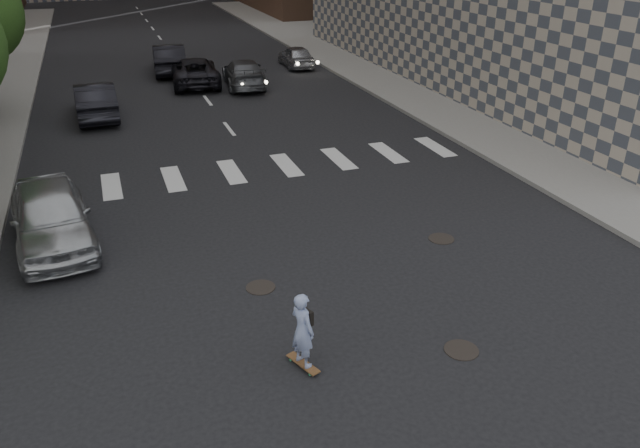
{
  "coord_description": "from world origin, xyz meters",
  "views": [
    {
      "loc": [
        -4.92,
        -11.16,
        7.74
      ],
      "look_at": [
        -0.42,
        1.46,
        1.3
      ],
      "focal_mm": 35.0,
      "sensor_mm": 36.0,
      "label": 1
    }
  ],
  "objects_px": {
    "silver_sedan": "(51,216)",
    "traffic_car_c": "(194,71)",
    "traffic_car_e": "(169,59)",
    "traffic_car_a": "(96,100)",
    "skateboarder": "(303,330)",
    "traffic_car_b": "(244,73)",
    "traffic_car_d": "(296,56)"
  },
  "relations": [
    {
      "from": "traffic_car_a",
      "to": "traffic_car_c",
      "type": "xyz_separation_m",
      "value": [
        5.13,
        4.9,
        -0.07
      ]
    },
    {
      "from": "silver_sedan",
      "to": "traffic_car_a",
      "type": "height_order",
      "value": "silver_sedan"
    },
    {
      "from": "traffic_car_a",
      "to": "traffic_car_d",
      "type": "bearing_deg",
      "value": -148.51
    },
    {
      "from": "skateboarder",
      "to": "traffic_car_e",
      "type": "bearing_deg",
      "value": 66.7
    },
    {
      "from": "silver_sedan",
      "to": "traffic_car_e",
      "type": "xyz_separation_m",
      "value": [
        5.71,
        20.72,
        0.0
      ]
    },
    {
      "from": "traffic_car_b",
      "to": "silver_sedan",
      "type": "bearing_deg",
      "value": 66.85
    },
    {
      "from": "traffic_car_a",
      "to": "traffic_car_e",
      "type": "xyz_separation_m",
      "value": [
        4.24,
        8.33,
        0.03
      ]
    },
    {
      "from": "traffic_car_c",
      "to": "traffic_car_e",
      "type": "distance_m",
      "value": 3.55
    },
    {
      "from": "traffic_car_a",
      "to": "traffic_car_c",
      "type": "distance_m",
      "value": 7.09
    },
    {
      "from": "traffic_car_a",
      "to": "traffic_car_e",
      "type": "height_order",
      "value": "traffic_car_e"
    },
    {
      "from": "silver_sedan",
      "to": "traffic_car_c",
      "type": "xyz_separation_m",
      "value": [
        6.6,
        17.28,
        -0.1
      ]
    },
    {
      "from": "silver_sedan",
      "to": "traffic_car_c",
      "type": "bearing_deg",
      "value": 62.41
    },
    {
      "from": "skateboarder",
      "to": "traffic_car_e",
      "type": "height_order",
      "value": "skateboarder"
    },
    {
      "from": "traffic_car_b",
      "to": "traffic_car_a",
      "type": "bearing_deg",
      "value": 32.02
    },
    {
      "from": "silver_sedan",
      "to": "traffic_car_a",
      "type": "relative_size",
      "value": 1.0
    },
    {
      "from": "traffic_car_d",
      "to": "traffic_car_e",
      "type": "height_order",
      "value": "traffic_car_e"
    },
    {
      "from": "traffic_car_a",
      "to": "traffic_car_b",
      "type": "bearing_deg",
      "value": -155.49
    },
    {
      "from": "skateboarder",
      "to": "traffic_car_b",
      "type": "bearing_deg",
      "value": 58.27
    },
    {
      "from": "traffic_car_b",
      "to": "traffic_car_d",
      "type": "xyz_separation_m",
      "value": [
        4.11,
        3.87,
        -0.06
      ]
    },
    {
      "from": "traffic_car_e",
      "to": "traffic_car_a",
      "type": "bearing_deg",
      "value": 67.41
    },
    {
      "from": "silver_sedan",
      "to": "traffic_car_a",
      "type": "bearing_deg",
      "value": 76.55
    },
    {
      "from": "traffic_car_a",
      "to": "traffic_car_d",
      "type": "xyz_separation_m",
      "value": [
        11.63,
        7.52,
        -0.15
      ]
    },
    {
      "from": "silver_sedan",
      "to": "traffic_car_d",
      "type": "xyz_separation_m",
      "value": [
        13.1,
        19.91,
        -0.18
      ]
    },
    {
      "from": "silver_sedan",
      "to": "traffic_car_e",
      "type": "height_order",
      "value": "traffic_car_e"
    },
    {
      "from": "traffic_car_c",
      "to": "skateboarder",
      "type": "bearing_deg",
      "value": 90.4
    },
    {
      "from": "skateboarder",
      "to": "traffic_car_c",
      "type": "relative_size",
      "value": 0.32
    },
    {
      "from": "traffic_car_c",
      "to": "traffic_car_d",
      "type": "height_order",
      "value": "traffic_car_c"
    },
    {
      "from": "skateboarder",
      "to": "traffic_car_a",
      "type": "xyz_separation_m",
      "value": [
        -3.17,
        19.52,
        -0.08
      ]
    },
    {
      "from": "silver_sedan",
      "to": "traffic_car_e",
      "type": "relative_size",
      "value": 0.97
    },
    {
      "from": "skateboarder",
      "to": "traffic_car_b",
      "type": "height_order",
      "value": "skateboarder"
    },
    {
      "from": "skateboarder",
      "to": "traffic_car_d",
      "type": "bearing_deg",
      "value": 51.52
    },
    {
      "from": "skateboarder",
      "to": "traffic_car_d",
      "type": "height_order",
      "value": "skateboarder"
    }
  ]
}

